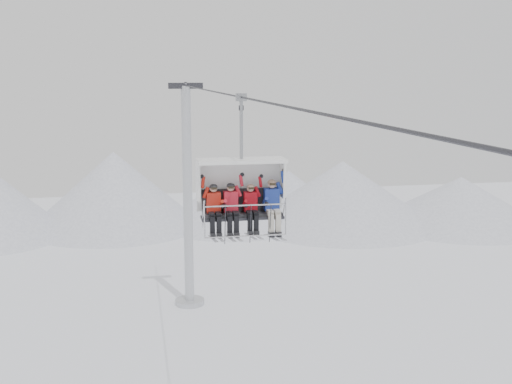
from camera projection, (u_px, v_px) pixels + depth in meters
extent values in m
cone|color=white|center=(115.00, 189.00, 59.24)|extent=(16.00, 16.00, 7.00)
cone|color=white|center=(234.00, 198.00, 60.46)|extent=(14.00, 14.00, 5.00)
cone|color=white|center=(342.00, 193.00, 60.27)|extent=(18.00, 18.00, 6.00)
cone|color=white|center=(460.00, 200.00, 60.48)|extent=(16.00, 16.00, 4.50)
cone|color=white|center=(288.00, 193.00, 64.50)|extent=(12.00, 12.00, 4.50)
cylinder|color=#B6B9BE|center=(188.00, 198.00, 38.32)|extent=(0.56, 0.56, 13.30)
cylinder|color=#B6B9BE|center=(190.00, 302.00, 39.49)|extent=(1.80, 1.80, 0.30)
cube|color=#2E2E33|center=(186.00, 86.00, 37.12)|extent=(2.00, 0.35, 0.35)
cylinder|color=#2E2E33|center=(256.00, 100.00, 15.86)|extent=(0.06, 50.00, 0.06)
cube|color=black|center=(242.00, 214.00, 18.54)|extent=(2.28, 0.55, 0.10)
cube|color=black|center=(241.00, 200.00, 18.73)|extent=(2.28, 0.10, 0.66)
cube|color=#2E2E33|center=(242.00, 217.00, 18.56)|extent=(2.38, 0.60, 0.08)
cube|color=white|center=(239.00, 184.00, 18.86)|extent=(2.54, 0.10, 1.51)
cube|color=white|center=(242.00, 161.00, 18.34)|extent=(2.54, 0.90, 0.10)
cylinder|color=silver|center=(245.00, 205.00, 17.94)|extent=(2.32, 0.04, 0.04)
cylinder|color=silver|center=(246.00, 236.00, 18.03)|extent=(2.32, 0.04, 0.04)
cylinder|color=gray|center=(241.00, 129.00, 18.20)|extent=(0.10, 0.10, 1.80)
cube|color=gray|center=(241.00, 97.00, 18.04)|extent=(0.30, 0.18, 0.22)
cube|color=red|center=(214.00, 202.00, 18.36)|extent=(0.39, 0.26, 0.58)
sphere|color=tan|center=(214.00, 188.00, 18.25)|extent=(0.22, 0.22, 0.22)
cube|color=black|center=(212.00, 225.00, 18.02)|extent=(0.13, 0.15, 0.47)
cube|color=black|center=(219.00, 225.00, 18.06)|extent=(0.13, 0.15, 0.47)
cube|color=#B9BAC3|center=(213.00, 239.00, 17.99)|extent=(0.09, 1.69, 0.26)
cube|color=#B9BAC3|center=(220.00, 238.00, 18.03)|extent=(0.09, 1.69, 0.26)
cube|color=red|center=(231.00, 202.00, 18.45)|extent=(0.40, 0.27, 0.59)
sphere|color=tan|center=(231.00, 187.00, 18.34)|extent=(0.22, 0.22, 0.22)
cube|color=black|center=(230.00, 224.00, 18.11)|extent=(0.13, 0.15, 0.48)
cube|color=black|center=(236.00, 224.00, 18.15)|extent=(0.13, 0.15, 0.48)
cube|color=#B9BAC3|center=(230.00, 238.00, 18.08)|extent=(0.09, 1.69, 0.26)
cube|color=#B9BAC3|center=(237.00, 238.00, 18.12)|extent=(0.09, 1.69, 0.26)
cube|color=#A40B15|center=(250.00, 202.00, 18.56)|extent=(0.38, 0.25, 0.56)
sphere|color=tan|center=(251.00, 188.00, 18.45)|extent=(0.21, 0.21, 0.21)
cube|color=black|center=(250.00, 223.00, 18.22)|extent=(0.13, 0.15, 0.45)
cube|color=black|center=(256.00, 223.00, 18.25)|extent=(0.13, 0.15, 0.45)
cube|color=#B9BAC3|center=(251.00, 236.00, 18.19)|extent=(0.09, 1.69, 0.26)
cube|color=#B9BAC3|center=(257.00, 236.00, 18.22)|extent=(0.09, 1.69, 0.26)
cube|color=#1F3695|center=(271.00, 199.00, 18.67)|extent=(0.43, 0.29, 0.64)
sphere|color=tan|center=(272.00, 184.00, 18.55)|extent=(0.24, 0.24, 0.24)
cube|color=beige|center=(271.00, 223.00, 18.33)|extent=(0.14, 0.15, 0.51)
cube|color=beige|center=(278.00, 223.00, 18.37)|extent=(0.14, 0.15, 0.51)
cube|color=#B9BAC3|center=(272.00, 237.00, 18.31)|extent=(0.10, 1.69, 0.26)
cube|color=#B9BAC3|center=(279.00, 237.00, 18.35)|extent=(0.10, 1.69, 0.26)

